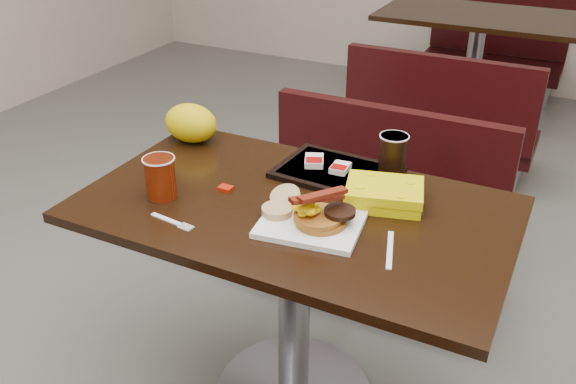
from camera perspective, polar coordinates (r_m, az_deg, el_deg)
The scene contains 23 objects.
table_near at distance 1.95m, azimuth 0.54°, elevation -10.78°, with size 1.20×0.70×0.75m, color black, non-canonical shape.
bench_near_n at distance 2.49m, azimuth 7.63°, elevation -1.71°, with size 1.00×0.46×0.72m, color black, non-canonical shape.
table_far at distance 4.19m, azimuth 16.62°, elevation 10.47°, with size 1.20×0.70×0.75m, color black, non-canonical shape.
bench_far_s at distance 3.54m, azimuth 14.26°, elevation 7.22°, with size 1.00×0.46×0.72m, color black, non-canonical shape.
bench_far_n at distance 4.86m, azimuth 18.32°, elevation 12.50°, with size 1.00×0.46×0.72m, color black, non-canonical shape.
platter at distance 1.63m, azimuth 2.08°, elevation -3.02°, with size 0.26×0.21×0.02m, color white.
pancake_stack at distance 1.61m, azimuth 3.04°, elevation -2.47°, with size 0.13×0.13×0.03m, color #A8701C.
sausage_patty at distance 1.61m, azimuth 4.82°, elevation -1.84°, with size 0.08×0.08×0.01m, color black.
scrambled_eggs at distance 1.60m, azimuth 1.60°, elevation -1.22°, with size 0.09×0.07×0.04m, color #FFEF05.
bacon_strips at distance 1.58m, azimuth 2.69°, elevation -0.46°, with size 0.15×0.07×0.01m, color #470B05, non-canonical shape.
muffin_bottom at distance 1.66m, azimuth -1.01°, elevation -1.70°, with size 0.08×0.08×0.02m, color tan.
muffin_top at distance 1.69m, azimuth -0.23°, elevation -0.47°, with size 0.08×0.08×0.02m, color tan.
coffee_cup_near at distance 1.78m, azimuth -11.69°, elevation 1.32°, with size 0.09×0.09×0.12m, color maroon.
fork at distance 1.69m, azimuth -11.18°, elevation -2.48°, with size 0.14×0.03×0.00m, color white, non-canonical shape.
knife at distance 1.56m, azimuth 9.39°, elevation -5.28°, with size 0.17×0.01×0.00m, color white.
condiment_syrup at distance 1.82m, azimuth -5.78°, elevation 0.36°, with size 0.04×0.03×0.01m, color #A61907.
condiment_ketchup at distance 1.72m, azimuth -0.62°, elevation -1.15°, with size 0.04×0.03×0.01m, color #8C0504.
tray at distance 1.89m, azimuth 4.57°, elevation 1.82°, with size 0.36×0.25×0.02m, color black.
hashbrown_sleeve_left at distance 1.92m, azimuth 2.43°, elevation 2.89°, with size 0.06×0.08×0.02m, color silver.
hashbrown_sleeve_right at distance 1.88m, azimuth 4.85°, elevation 2.22°, with size 0.05×0.07×0.02m, color silver.
coffee_cup_far at distance 1.89m, azimuth 9.67°, elevation 3.57°, with size 0.08×0.08×0.11m, color black.
clamshell at distance 1.75m, azimuth 8.87°, elevation -0.21°, with size 0.21×0.16×0.06m, color #DCC903.
paper_bag at distance 2.12m, azimuth -8.96°, elevation 6.32°, with size 0.19×0.14×0.13m, color yellow.
Camera 1 is at (0.65, -1.35, 1.62)m, focal length 38.51 mm.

